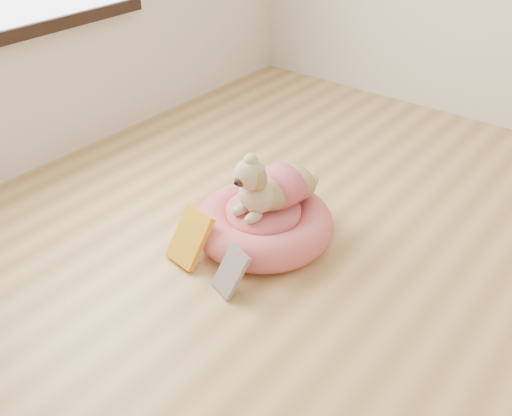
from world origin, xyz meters
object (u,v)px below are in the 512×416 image
Objects in this scene: pet_bed at (264,224)px; book_white at (231,271)px; dog at (271,176)px; book_yellow at (190,238)px.

book_white is (0.10, -0.33, 0.01)m from pet_bed.
book_white is at bearing -72.66° from pet_bed.
pet_bed is 0.22m from dog.
pet_bed is at bearing 127.34° from book_white.
pet_bed is at bearing 71.19° from book_yellow.
pet_bed is 3.20× the size of book_white.
pet_bed is 0.32m from book_yellow.
book_white is at bearing -2.05° from book_yellow.
dog is 0.42m from book_white.
book_white is (0.09, -0.36, -0.21)m from dog.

